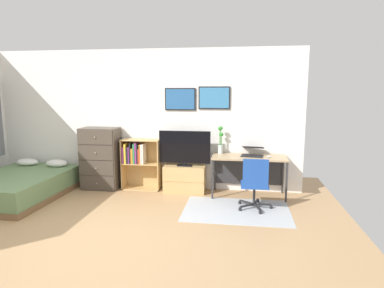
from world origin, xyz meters
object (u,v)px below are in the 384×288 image
(desk, at_px, (249,163))
(computer_mouse, at_px, (269,157))
(bookshelf, at_px, (138,159))
(office_chair, at_px, (255,183))
(laptop, at_px, (253,152))
(bamboo_vase, at_px, (221,140))
(tv_stand, at_px, (185,179))
(bed, at_px, (19,186))
(television, at_px, (185,148))
(dresser, at_px, (101,158))

(desk, relative_size, computer_mouse, 12.82)
(bookshelf, xyz_separation_m, office_chair, (2.21, -0.87, -0.13))
(laptop, bearing_deg, desk, -154.16)
(laptop, relative_size, bamboo_vase, 0.91)
(office_chair, bearing_deg, tv_stand, 146.21)
(bed, xyz_separation_m, office_chair, (4.19, -0.02, 0.24))
(laptop, bearing_deg, computer_mouse, -20.96)
(tv_stand, height_order, laptop, laptop)
(bookshelf, bearing_deg, desk, -1.74)
(television, bearing_deg, dresser, 179.75)
(computer_mouse, bearing_deg, laptop, 151.45)
(desk, distance_m, computer_mouse, 0.40)
(bed, relative_size, bamboo_vase, 3.94)
(bookshelf, bearing_deg, computer_mouse, -4.59)
(bed, distance_m, laptop, 4.28)
(office_chair, xyz_separation_m, bamboo_vase, (-0.61, 0.93, 0.54))
(tv_stand, bearing_deg, bookshelf, 177.09)
(bookshelf, distance_m, bamboo_vase, 1.64)
(bed, relative_size, desk, 1.52)
(dresser, distance_m, bookshelf, 0.75)
(bookshelf, distance_m, office_chair, 2.37)
(television, xyz_separation_m, bamboo_vase, (0.66, 0.13, 0.15))
(bookshelf, distance_m, computer_mouse, 2.48)
(bed, height_order, bookshelf, bookshelf)
(tv_stand, relative_size, office_chair, 0.91)
(bookshelf, xyz_separation_m, desk, (2.12, -0.06, 0.02))
(desk, relative_size, laptop, 2.84)
(bookshelf, bearing_deg, dresser, -175.23)
(bamboo_vase, bearing_deg, tv_stand, -170.87)
(desk, bearing_deg, office_chair, -84.20)
(television, relative_size, desk, 0.73)
(desk, height_order, office_chair, office_chair)
(bed, height_order, laptop, laptop)
(dresser, distance_m, tv_stand, 1.71)
(bed, xyz_separation_m, bookshelf, (1.98, 0.84, 0.37))
(television, relative_size, bamboo_vase, 1.89)
(dresser, bearing_deg, bamboo_vase, 2.98)
(office_chair, height_order, computer_mouse, office_chair)
(tv_stand, bearing_deg, bed, -164.69)
(bed, xyz_separation_m, dresser, (1.24, 0.78, 0.38))
(bed, bearing_deg, computer_mouse, 9.58)
(tv_stand, distance_m, computer_mouse, 1.62)
(bed, relative_size, office_chair, 2.36)
(bed, relative_size, laptop, 4.32)
(bamboo_vase, bearing_deg, bookshelf, -177.85)
(office_chair, bearing_deg, bed, 178.57)
(dresser, xyz_separation_m, office_chair, (2.95, -0.80, -0.14))
(bed, distance_m, desk, 4.20)
(computer_mouse, bearing_deg, desk, 158.65)
(office_chair, distance_m, laptop, 0.89)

